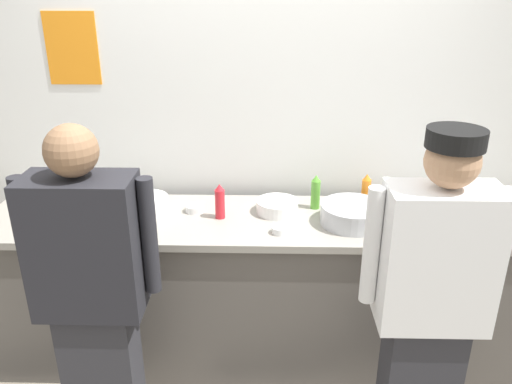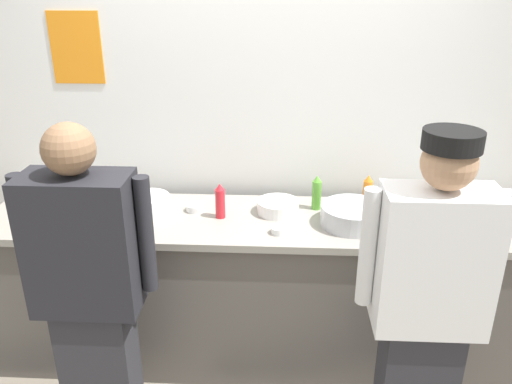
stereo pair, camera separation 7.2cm
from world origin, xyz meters
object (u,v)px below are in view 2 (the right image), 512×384
squeeze_bottle_secondary (367,193)px  ramekin_orange_sauce (94,218)px  squeeze_bottle_primary (317,193)px  ramekin_yellow_sauce (195,207)px  squeeze_bottle_spare (220,201)px  mixing_bowl_steel (353,215)px  plate_stack_rear (148,203)px  plate_stack_front (278,207)px  sheet_tray (441,220)px  deli_cup (121,219)px  ramekin_red_sauce (279,230)px  chef_near_left (90,292)px  chefs_knife (39,221)px  chef_center (427,305)px

squeeze_bottle_secondary → ramekin_orange_sauce: 1.54m
squeeze_bottle_primary → ramekin_yellow_sauce: squeeze_bottle_primary is taller
squeeze_bottle_spare → mixing_bowl_steel: bearing=-4.2°
plate_stack_rear → ramekin_yellow_sauce: 0.27m
plate_stack_front → sheet_tray: 0.90m
plate_stack_front → mixing_bowl_steel: mixing_bowl_steel is taller
plate_stack_front → deli_cup: bearing=-164.9°
sheet_tray → squeeze_bottle_spare: bearing=179.8°
squeeze_bottle_secondary → squeeze_bottle_spare: 0.84m
deli_cup → plate_stack_rear: bearing=68.7°
sheet_tray → ramekin_red_sauce: size_ratio=6.24×
plate_stack_front → squeeze_bottle_primary: squeeze_bottle_primary is taller
squeeze_bottle_spare → deli_cup: 0.54m
sheet_tray → ramekin_yellow_sauce: size_ratio=5.16×
plate_stack_rear → ramekin_yellow_sauce: size_ratio=2.47×
ramekin_yellow_sauce → mixing_bowl_steel: bearing=-8.4°
plate_stack_rear → squeeze_bottle_secondary: (1.26, 0.08, 0.06)m
chef_near_left → plate_stack_front: chef_near_left is taller
squeeze_bottle_primary → squeeze_bottle_secondary: bearing=3.3°
ramekin_orange_sauce → plate_stack_rear: bearing=36.1°
plate_stack_front → chefs_knife: plate_stack_front is taller
chef_center → squeeze_bottle_primary: chef_center is taller
chef_near_left → deli_cup: bearing=90.9°
plate_stack_front → plate_stack_rear: plate_stack_rear is taller
squeeze_bottle_secondary → chefs_knife: bearing=-171.4°
plate_stack_rear → ramekin_orange_sauce: plate_stack_rear is taller
ramekin_yellow_sauce → chefs_knife: (-0.83, -0.19, -0.02)m
plate_stack_rear → sheet_tray: (1.64, -0.09, -0.03)m
plate_stack_rear → chefs_knife: 0.59m
mixing_bowl_steel → ramekin_yellow_sauce: (-0.88, 0.13, -0.03)m
plate_stack_front → mixing_bowl_steel: size_ratio=0.68×
squeeze_bottle_secondary → ramekin_orange_sauce: (-1.51, -0.26, -0.07)m
squeeze_bottle_primary → ramekin_orange_sauce: size_ratio=2.38×
plate_stack_front → squeeze_bottle_spare: squeeze_bottle_spare is taller
chef_near_left → chefs_knife: 0.74m
deli_cup → mixing_bowl_steel: bearing=4.3°
ramekin_red_sauce → deli_cup: (-0.84, 0.03, 0.02)m
chef_center → ramekin_yellow_sauce: 1.38m
plate_stack_rear → ramekin_red_sauce: size_ratio=2.99×
squeeze_bottle_secondary → ramekin_orange_sauce: bearing=-170.1°
squeeze_bottle_secondary → ramekin_red_sauce: squeeze_bottle_secondary is taller
ramekin_orange_sauce → deli_cup: (0.17, -0.04, 0.02)m
sheet_tray → chef_near_left: bearing=-158.6°
sheet_tray → squeeze_bottle_spare: 1.21m
squeeze_bottle_secondary → ramekin_yellow_sauce: squeeze_bottle_secondary is taller
sheet_tray → chefs_knife: 2.20m
plate_stack_front → squeeze_bottle_secondary: size_ratio=1.15×
deli_cup → chefs_knife: bearing=176.1°
chef_center → ramekin_red_sauce: 0.84m
squeeze_bottle_primary → ramekin_red_sauce: bearing=-123.2°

